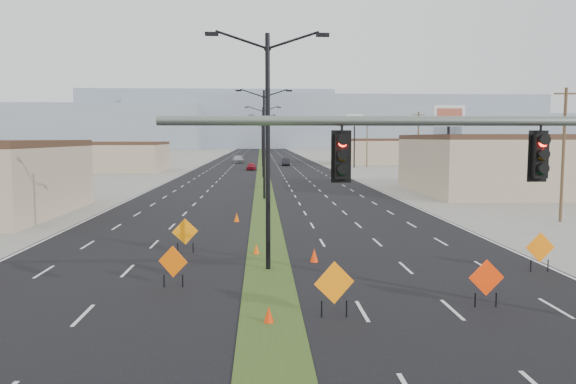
{
  "coord_description": "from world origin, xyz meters",
  "views": [
    {
      "loc": [
        -0.29,
        -11.77,
        5.69
      ],
      "look_at": [
        0.94,
        13.83,
        3.2
      ],
      "focal_mm": 35.0,
      "sensor_mm": 36.0,
      "label": 1
    }
  ],
  "objects_px": {
    "cone_0": "(269,315)",
    "construction_sign_2": "(185,233)",
    "construction_sign_1": "(173,263)",
    "construction_sign_5": "(540,249)",
    "streetlight_4": "(262,139)",
    "construction_sign_3": "(334,285)",
    "car_far": "(238,159)",
    "streetlight_1": "(264,141)",
    "cone_1": "(256,249)",
    "pole_sign_east_near": "(449,124)",
    "construction_sign_4": "(486,279)",
    "streetlight_3": "(262,139)",
    "streetlight_0": "(268,144)",
    "cone_3": "(237,217)",
    "car_left": "(251,166)",
    "streetlight_6": "(262,138)",
    "cone_2": "(314,255)",
    "streetlight_2": "(263,140)",
    "pole_sign_east_far": "(355,124)",
    "car_mid": "(286,162)",
    "streetlight_5": "(262,139)"
  },
  "relations": [
    {
      "from": "cone_0",
      "to": "construction_sign_2",
      "type": "bearing_deg",
      "value": 110.24
    },
    {
      "from": "construction_sign_1",
      "to": "construction_sign_5",
      "type": "xyz_separation_m",
      "value": [
        15.15,
        1.75,
        0.06
      ]
    },
    {
      "from": "streetlight_4",
      "to": "construction_sign_3",
      "type": "xyz_separation_m",
      "value": [
        2.0,
        -118.56,
        -4.34
      ]
    },
    {
      "from": "car_far",
      "to": "streetlight_1",
      "type": "bearing_deg",
      "value": -91.54
    },
    {
      "from": "cone_1",
      "to": "pole_sign_east_near",
      "type": "bearing_deg",
      "value": 52.93
    },
    {
      "from": "construction_sign_4",
      "to": "cone_1",
      "type": "bearing_deg",
      "value": 126.85
    },
    {
      "from": "streetlight_1",
      "to": "construction_sign_2",
      "type": "bearing_deg",
      "value": -99.44
    },
    {
      "from": "construction_sign_1",
      "to": "cone_1",
      "type": "bearing_deg",
      "value": 81.71
    },
    {
      "from": "construction_sign_5",
      "to": "streetlight_3",
      "type": "bearing_deg",
      "value": 94.58
    },
    {
      "from": "streetlight_0",
      "to": "cone_3",
      "type": "xyz_separation_m",
      "value": [
        -1.96,
        13.93,
        -5.1
      ]
    },
    {
      "from": "cone_0",
      "to": "car_left",
      "type": "bearing_deg",
      "value": 91.35
    },
    {
      "from": "cone_0",
      "to": "cone_1",
      "type": "bearing_deg",
      "value": 92.59
    },
    {
      "from": "construction_sign_1",
      "to": "cone_3",
      "type": "height_order",
      "value": "construction_sign_1"
    },
    {
      "from": "construction_sign_4",
      "to": "streetlight_6",
      "type": "bearing_deg",
      "value": 88.21
    },
    {
      "from": "construction_sign_1",
      "to": "streetlight_3",
      "type": "bearing_deg",
      "value": 107.2
    },
    {
      "from": "streetlight_1",
      "to": "streetlight_6",
      "type": "height_order",
      "value": "same"
    },
    {
      "from": "streetlight_4",
      "to": "cone_1",
      "type": "distance_m",
      "value": 108.93
    },
    {
      "from": "streetlight_0",
      "to": "cone_3",
      "type": "bearing_deg",
      "value": 98.01
    },
    {
      "from": "streetlight_0",
      "to": "cone_2",
      "type": "distance_m",
      "value": 5.69
    },
    {
      "from": "streetlight_3",
      "to": "construction_sign_1",
      "type": "bearing_deg",
      "value": -92.41
    },
    {
      "from": "construction_sign_3",
      "to": "construction_sign_4",
      "type": "bearing_deg",
      "value": -7.05
    },
    {
      "from": "streetlight_6",
      "to": "cone_1",
      "type": "height_order",
      "value": "streetlight_6"
    },
    {
      "from": "streetlight_2",
      "to": "car_left",
      "type": "bearing_deg",
      "value": 96.13
    },
    {
      "from": "car_far",
      "to": "pole_sign_east_far",
      "type": "xyz_separation_m",
      "value": [
        22.86,
        -20.85,
        7.45
      ]
    },
    {
      "from": "cone_0",
      "to": "pole_sign_east_near",
      "type": "relative_size",
      "value": 0.06
    },
    {
      "from": "streetlight_2",
      "to": "cone_0",
      "type": "relative_size",
      "value": 18.1
    },
    {
      "from": "car_left",
      "to": "car_far",
      "type": "height_order",
      "value": "car_far"
    },
    {
      "from": "pole_sign_east_near",
      "to": "cone_0",
      "type": "bearing_deg",
      "value": -116.59
    },
    {
      "from": "construction_sign_2",
      "to": "cone_3",
      "type": "distance_m",
      "value": 10.45
    },
    {
      "from": "streetlight_6",
      "to": "pole_sign_east_far",
      "type": "distance_m",
      "value": 87.72
    },
    {
      "from": "streetlight_0",
      "to": "streetlight_6",
      "type": "xyz_separation_m",
      "value": [
        0.0,
        168.0,
        0.0
      ]
    },
    {
      "from": "car_mid",
      "to": "construction_sign_1",
      "type": "xyz_separation_m",
      "value": [
        -8.48,
        -93.1,
        0.19
      ]
    },
    {
      "from": "construction_sign_2",
      "to": "construction_sign_3",
      "type": "height_order",
      "value": "construction_sign_3"
    },
    {
      "from": "streetlight_4",
      "to": "car_mid",
      "type": "relative_size",
      "value": 2.18
    },
    {
      "from": "car_mid",
      "to": "construction_sign_1",
      "type": "relative_size",
      "value": 2.85
    },
    {
      "from": "construction_sign_1",
      "to": "construction_sign_4",
      "type": "xyz_separation_m",
      "value": [
        10.87,
        -3.05,
        0.02
      ]
    },
    {
      "from": "streetlight_6",
      "to": "car_mid",
      "type": "relative_size",
      "value": 2.18
    },
    {
      "from": "streetlight_6",
      "to": "car_far",
      "type": "height_order",
      "value": "streetlight_6"
    },
    {
      "from": "construction_sign_4",
      "to": "construction_sign_3",
      "type": "bearing_deg",
      "value": -175.18
    },
    {
      "from": "streetlight_2",
      "to": "construction_sign_4",
      "type": "relative_size",
      "value": 6.1
    },
    {
      "from": "car_mid",
      "to": "construction_sign_5",
      "type": "relative_size",
      "value": 2.69
    },
    {
      "from": "streetlight_4",
      "to": "cone_0",
      "type": "bearing_deg",
      "value": -90.04
    },
    {
      "from": "streetlight_6",
      "to": "construction_sign_1",
      "type": "height_order",
      "value": "streetlight_6"
    },
    {
      "from": "construction_sign_1",
      "to": "cone_0",
      "type": "xyz_separation_m",
      "value": [
        3.57,
        -4.36,
        -0.67
      ]
    },
    {
      "from": "pole_sign_east_near",
      "to": "cone_3",
      "type": "bearing_deg",
      "value": -147.38
    },
    {
      "from": "car_far",
      "to": "streetlight_5",
      "type": "bearing_deg",
      "value": 75.91
    },
    {
      "from": "cone_2",
      "to": "streetlight_2",
      "type": "bearing_deg",
      "value": 92.22
    },
    {
      "from": "streetlight_1",
      "to": "pole_sign_east_far",
      "type": "relative_size",
      "value": 0.99
    },
    {
      "from": "streetlight_4",
      "to": "streetlight_5",
      "type": "bearing_deg",
      "value": 90.0
    },
    {
      "from": "streetlight_6",
      "to": "construction_sign_4",
      "type": "relative_size",
      "value": 6.1
    }
  ]
}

